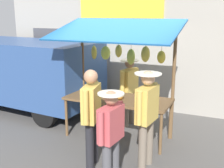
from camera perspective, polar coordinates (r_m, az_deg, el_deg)
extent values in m
plane|color=#514F4C|center=(6.30, 1.14, -10.48)|extent=(40.00, 40.00, 0.00)
cube|color=#9E998E|center=(7.86, 7.54, 7.23)|extent=(9.00, 0.25, 3.40)
cube|color=yellow|center=(7.95, 1.63, 15.00)|extent=(2.40, 0.06, 0.56)
cube|color=#47474C|center=(9.05, -10.30, 4.17)|extent=(1.90, 0.04, 2.10)
cube|color=brown|center=(6.00, 1.18, -3.03)|extent=(2.20, 0.90, 0.05)
cylinder|color=brown|center=(6.28, -9.09, -6.64)|extent=(0.06, 0.06, 0.83)
cylinder|color=brown|center=(5.49, 9.70, -9.78)|extent=(0.06, 0.06, 0.83)
cylinder|color=brown|center=(6.91, -5.55, -4.60)|extent=(0.06, 0.06, 0.83)
cylinder|color=brown|center=(6.20, 11.55, -7.05)|extent=(0.06, 0.06, 0.83)
cylinder|color=brown|center=(6.72, -5.81, 1.60)|extent=(0.07, 0.07, 2.35)
cylinder|color=brown|center=(5.98, 12.11, -0.22)|extent=(0.07, 0.07, 2.35)
cylinder|color=brown|center=(6.12, 2.72, 9.66)|extent=(2.12, 0.06, 0.06)
cube|color=#19518C|center=(5.61, 0.64, 10.81)|extent=(2.50, 1.46, 0.39)
cylinder|color=brown|center=(5.86, 9.91, 7.92)|extent=(0.01, 0.01, 0.28)
ellipsoid|color=yellow|center=(5.90, 9.80, 5.31)|extent=(0.25, 0.25, 0.26)
cylinder|color=brown|center=(5.96, 6.78, 8.49)|extent=(0.01, 0.01, 0.20)
ellipsoid|color=gold|center=(6.00, 6.71, 5.94)|extent=(0.22, 0.25, 0.33)
cylinder|color=brown|center=(6.07, 3.85, 8.30)|extent=(0.01, 0.01, 0.28)
ellipsoid|color=#B2CC4C|center=(6.11, 3.81, 5.43)|extent=(0.26, 0.27, 0.34)
cylinder|color=brown|center=(6.13, 1.35, 8.75)|extent=(0.01, 0.01, 0.20)
ellipsoid|color=gold|center=(6.15, 1.33, 6.59)|extent=(0.15, 0.19, 0.27)
cylinder|color=brown|center=(6.33, -1.30, 8.70)|extent=(0.01, 0.01, 0.25)
ellipsoid|color=#B2CC4C|center=(6.36, -1.28, 6.23)|extent=(0.27, 0.26, 0.30)
cylinder|color=brown|center=(6.47, -3.62, 8.76)|extent=(0.01, 0.01, 0.25)
ellipsoid|color=gold|center=(6.50, -3.59, 6.30)|extent=(0.20, 0.20, 0.31)
ellipsoid|color=gold|center=(5.44, 7.18, -4.12)|extent=(0.21, 0.17, 0.10)
ellipsoid|color=orange|center=(5.88, 1.61, -2.41)|extent=(0.17, 0.24, 0.14)
cylinder|color=#726656|center=(6.92, 3.96, -4.69)|extent=(0.14, 0.14, 0.79)
cylinder|color=#726656|center=(6.71, 2.81, -5.30)|extent=(0.14, 0.14, 0.79)
cube|color=gold|center=(6.62, 3.48, 0.56)|extent=(0.30, 0.51, 0.56)
cylinder|color=gold|center=(6.87, 4.76, 1.22)|extent=(0.09, 0.09, 0.52)
cylinder|color=gold|center=(6.37, 2.10, 0.24)|extent=(0.09, 0.09, 0.52)
sphere|color=#8C664C|center=(6.54, 3.53, 4.14)|extent=(0.22, 0.22, 0.22)
cylinder|color=beige|center=(6.53, 3.54, 4.71)|extent=(0.41, 0.41, 0.02)
cylinder|color=#726656|center=(4.92, 6.11, -12.51)|extent=(0.14, 0.14, 0.85)
cylinder|color=#726656|center=(5.15, 7.41, -11.26)|extent=(0.14, 0.14, 0.85)
cube|color=gold|center=(4.77, 7.02, -4.03)|extent=(0.27, 0.53, 0.60)
cylinder|color=gold|center=(4.48, 5.44, -4.83)|extent=(0.09, 0.09, 0.55)
cylinder|color=gold|center=(5.04, 8.45, -2.79)|extent=(0.09, 0.09, 0.55)
sphere|color=tan|center=(4.65, 7.19, 1.21)|extent=(0.23, 0.23, 0.23)
cylinder|color=beige|center=(4.63, 7.21, 2.05)|extent=(0.44, 0.44, 0.02)
cylinder|color=#4C4C51|center=(4.46, -1.04, -16.10)|extent=(0.14, 0.14, 0.75)
cylinder|color=#4C4C51|center=(4.65, 0.59, -14.76)|extent=(0.14, 0.14, 0.75)
cube|color=#BF4C51|center=(4.27, -0.21, -7.90)|extent=(0.26, 0.47, 0.53)
cylinder|color=#BF4C51|center=(4.04, -2.27, -8.94)|extent=(0.09, 0.09, 0.49)
cylinder|color=#BF4C51|center=(4.50, 1.63, -6.46)|extent=(0.09, 0.09, 0.49)
sphere|color=#A87A5B|center=(4.14, -0.22, -2.77)|extent=(0.21, 0.21, 0.21)
cylinder|color=beige|center=(4.12, -0.22, -1.94)|extent=(0.39, 0.39, 0.02)
cylinder|color=#232328|center=(4.92, -4.45, -12.40)|extent=(0.14, 0.14, 0.85)
cylinder|color=#232328|center=(5.17, -3.59, -11.04)|extent=(0.14, 0.14, 0.85)
cube|color=gold|center=(4.77, -4.16, -3.81)|extent=(0.33, 0.55, 0.60)
cylinder|color=gold|center=(4.48, -5.23, -4.73)|extent=(0.09, 0.09, 0.56)
cylinder|color=gold|center=(5.06, -3.22, -2.47)|extent=(0.09, 0.09, 0.56)
sphere|color=#A87A5B|center=(4.66, -4.26, 1.46)|extent=(0.23, 0.23, 0.23)
cube|color=#2D4C84|center=(8.29, -17.64, 2.87)|extent=(4.52, 2.15, 1.55)
cylinder|color=black|center=(10.07, -19.93, 0.07)|extent=(0.67, 0.23, 0.66)
cylinder|color=black|center=(6.90, -13.32, -5.71)|extent=(0.67, 0.23, 0.66)
cylinder|color=black|center=(8.15, -5.61, -2.32)|extent=(0.67, 0.23, 0.66)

